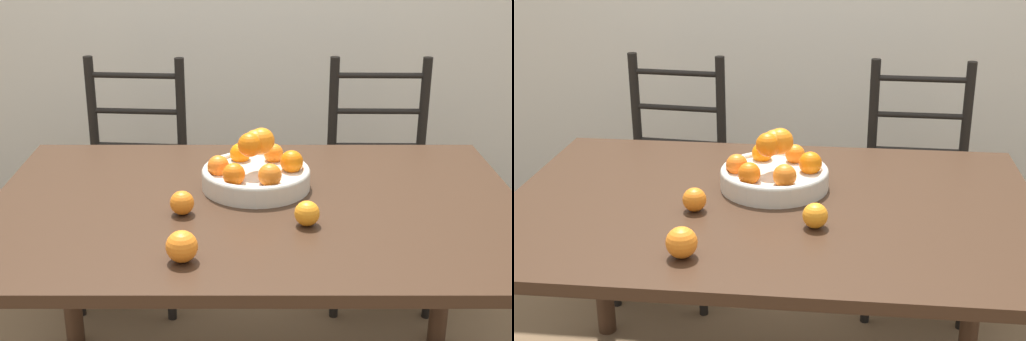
{
  "view_description": "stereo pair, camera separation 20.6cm",
  "coord_description": "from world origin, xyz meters",
  "views": [
    {
      "loc": [
        0.0,
        -1.91,
        1.61
      ],
      "look_at": [
        -0.0,
        0.02,
        0.87
      ],
      "focal_mm": 50.0,
      "sensor_mm": 36.0,
      "label": 1
    },
    {
      "loc": [
        0.21,
        -1.9,
        1.61
      ],
      "look_at": [
        -0.0,
        0.02,
        0.87
      ],
      "focal_mm": 50.0,
      "sensor_mm": 36.0,
      "label": 2
    }
  ],
  "objects": [
    {
      "name": "orange_loose_2",
      "position": [
        -0.21,
        -0.08,
        0.81
      ],
      "size": [
        0.07,
        0.07,
        0.07
      ],
      "color": "orange",
      "rests_on": "dining_table"
    },
    {
      "name": "orange_loose_0",
      "position": [
        0.14,
        -0.15,
        0.81
      ],
      "size": [
        0.07,
        0.07,
        0.07
      ],
      "color": "orange",
      "rests_on": "dining_table"
    },
    {
      "name": "chair_right",
      "position": [
        0.51,
        0.84,
        0.47
      ],
      "size": [
        0.43,
        0.41,
        1.0
      ],
      "rotation": [
        0.0,
        0.0,
        -0.02
      ],
      "color": "black",
      "rests_on": "ground_plane"
    },
    {
      "name": "chair_left",
      "position": [
        -0.51,
        0.84,
        0.47
      ],
      "size": [
        0.45,
        0.43,
        1.0
      ],
      "rotation": [
        0.0,
        0.0,
        -0.08
      ],
      "color": "black",
      "rests_on": "ground_plane"
    },
    {
      "name": "fruit_bowl",
      "position": [
        -0.0,
        0.12,
        0.83
      ],
      "size": [
        0.33,
        0.33,
        0.19
      ],
      "color": "beige",
      "rests_on": "dining_table"
    },
    {
      "name": "orange_loose_1",
      "position": [
        -0.18,
        -0.36,
        0.82
      ],
      "size": [
        0.08,
        0.08,
        0.08
      ],
      "color": "orange",
      "rests_on": "dining_table"
    },
    {
      "name": "dining_table",
      "position": [
        0.0,
        0.0,
        0.68
      ],
      "size": [
        1.56,
        1.04,
        0.78
      ],
      "color": "#382316",
      "rests_on": "ground_plane"
    }
  ]
}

